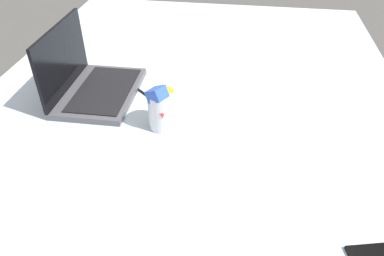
% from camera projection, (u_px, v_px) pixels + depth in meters
% --- Properties ---
extents(bed_mattress, '(1.80, 1.40, 0.18)m').
position_uv_depth(bed_mattress, '(193.00, 113.00, 1.30)').
color(bed_mattress, silver).
rests_on(bed_mattress, ground).
extents(laptop, '(0.33, 0.23, 0.23)m').
position_uv_depth(laptop, '(90.00, 83.00, 1.21)').
color(laptop, '#4C4C51').
rests_on(laptop, bed_mattress).
extents(snack_cup, '(0.10, 0.09, 0.14)m').
position_uv_depth(snack_cup, '(163.00, 108.00, 1.06)').
color(snack_cup, silver).
rests_on(snack_cup, bed_mattress).
extents(charger_cable, '(0.12, 0.13, 0.01)m').
position_uv_depth(charger_cable, '(150.00, 98.00, 1.21)').
color(charger_cable, black).
rests_on(charger_cable, bed_mattress).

